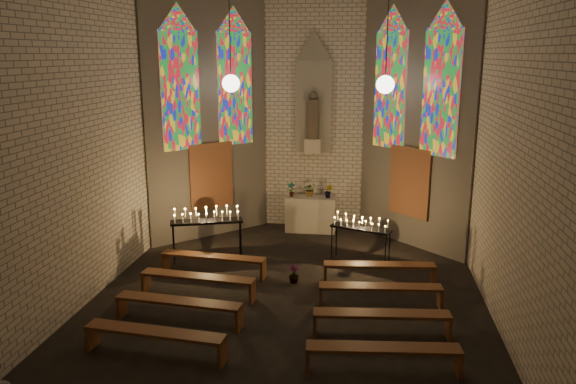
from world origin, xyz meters
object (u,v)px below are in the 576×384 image
object	(u,v)px
altar	(311,214)
aisle_flower_pot	(294,274)
votive_stand_right	(361,225)
votive_stand_left	(207,218)

from	to	relation	value
altar	aisle_flower_pot	xyz separation A→B (m)	(0.01, -3.77, -0.30)
aisle_flower_pot	votive_stand_right	world-z (taller)	votive_stand_right
aisle_flower_pot	votive_stand_right	distance (m)	2.18
aisle_flower_pot	votive_stand_left	distance (m)	2.66
votive_stand_left	votive_stand_right	distance (m)	3.71
altar	votive_stand_left	size ratio (longest dim) A/B	0.80
aisle_flower_pot	votive_stand_left	bearing A→B (deg)	154.41
altar	aisle_flower_pot	size ratio (longest dim) A/B	3.48
aisle_flower_pot	votive_stand_left	xyz separation A→B (m)	(-2.27, 1.09, 0.88)
aisle_flower_pot	votive_stand_right	xyz separation A→B (m)	(1.42, 1.49, 0.73)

